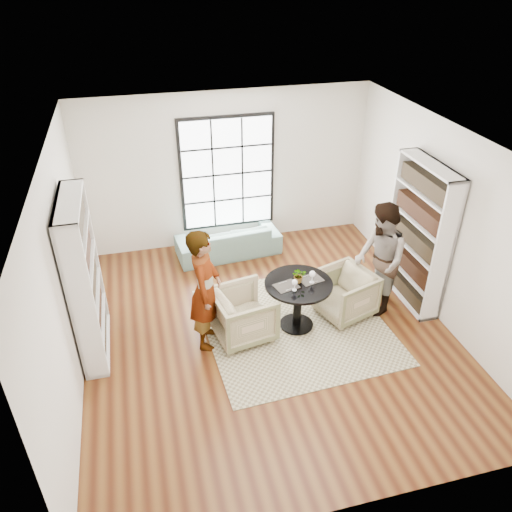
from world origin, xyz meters
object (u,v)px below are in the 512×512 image
object	(u,v)px
pedestal_table	(298,295)
wine_glass_right	(312,274)
wine_glass_left	(295,283)
flower_centerpiece	(299,275)
person_left	(205,290)
armchair_right	(344,294)
sofa	(228,240)
person_right	(380,260)
armchair_left	(243,314)

from	to	relation	value
pedestal_table	wine_glass_right	distance (m)	0.42
wine_glass_left	flower_centerpiece	bearing A→B (deg)	55.83
person_left	wine_glass_right	size ratio (longest dim) A/B	9.18
pedestal_table	person_left	size ratio (longest dim) A/B	0.54
wine_glass_right	flower_centerpiece	bearing A→B (deg)	159.02
armchair_right	person_left	world-z (taller)	person_left
sofa	wine_glass_right	bearing A→B (deg)	102.54
armchair_right	person_right	xyz separation A→B (m)	(0.55, 0.00, 0.55)
wine_glass_left	flower_centerpiece	size ratio (longest dim) A/B	0.79
person_right	flower_centerpiece	distance (m)	1.37
pedestal_table	wine_glass_left	distance (m)	0.41
pedestal_table	sofa	size ratio (longest dim) A/B	0.52
person_right	person_left	bearing A→B (deg)	-78.26
armchair_left	person_left	world-z (taller)	person_left
person_right	wine_glass_right	distance (m)	1.20
sofa	flower_centerpiece	distance (m)	2.56
pedestal_table	wine_glass_right	size ratio (longest dim) A/B	4.98
armchair_left	person_left	size ratio (longest dim) A/B	0.46
pedestal_table	person_left	world-z (taller)	person_left
pedestal_table	armchair_left	xyz separation A→B (m)	(-0.86, -0.01, -0.20)
armchair_left	person_left	distance (m)	0.78
sofa	wine_glass_left	bearing A→B (deg)	95.24
person_right	flower_centerpiece	bearing A→B (deg)	-76.85
armchair_right	pedestal_table	bearing A→B (deg)	-99.36
person_right	wine_glass_left	size ratio (longest dim) A/B	10.18
armchair_left	wine_glass_right	xyz separation A→B (m)	(1.05, -0.03, 0.57)
sofa	armchair_left	world-z (taller)	armchair_left
armchair_left	wine_glass_right	bearing A→B (deg)	-102.10
armchair_left	flower_centerpiece	size ratio (longest dim) A/B	3.72
person_right	flower_centerpiece	size ratio (longest dim) A/B	8.01
person_left	wine_glass_left	distance (m)	1.30
flower_centerpiece	person_left	bearing A→B (deg)	-178.50
armchair_left	armchair_right	bearing A→B (deg)	-95.56
pedestal_table	person_left	bearing A→B (deg)	-179.61
sofa	person_left	world-z (taller)	person_left
armchair_left	person_right	world-z (taller)	person_right
armchair_right	person_right	world-z (taller)	person_right
sofa	armchair_left	xyz separation A→B (m)	(-0.27, -2.44, 0.11)
wine_glass_right	person_left	bearing A→B (deg)	178.79
pedestal_table	wine_glass_right	bearing A→B (deg)	-12.62
wine_glass_right	flower_centerpiece	size ratio (longest dim) A/B	0.88
sofa	armchair_right	distance (m)	2.71
sofa	person_left	xyz separation A→B (m)	(-0.82, -2.44, 0.66)
armchair_right	wine_glass_right	distance (m)	0.88
pedestal_table	flower_centerpiece	bearing A→B (deg)	72.80
wine_glass_right	armchair_right	bearing A→B (deg)	15.24
person_right	flower_centerpiece	world-z (taller)	person_right
wine_glass_left	wine_glass_right	xyz separation A→B (m)	(0.31, 0.12, 0.02)
pedestal_table	sofa	world-z (taller)	pedestal_table
armchair_right	wine_glass_left	distance (m)	1.14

